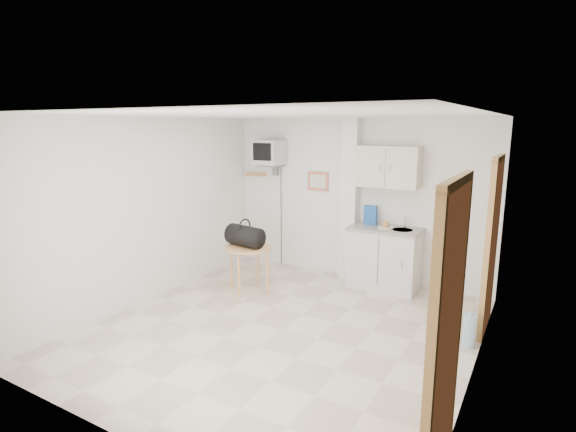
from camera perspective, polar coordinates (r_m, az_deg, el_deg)
The scene contains 7 objects.
ground at distance 5.52m, azimuth -0.72°, elevation -14.23°, with size 4.50×4.50×0.00m, color beige.
room_envelope at distance 5.00m, azimuth 2.12°, elevation 1.64°, with size 4.24×4.54×2.55m.
kitchenette at distance 6.76m, azimuth 12.23°, elevation -2.36°, with size 1.03×0.58×2.10m.
crt_television at distance 7.47m, azimuth -2.40°, elevation 7.97°, with size 0.44×0.45×2.15m.
round_table at distance 6.53m, azimuth -5.03°, elevation -4.56°, with size 0.67×0.67×0.67m.
duffel_bag at distance 6.48m, azimuth -5.49°, elevation -2.53°, with size 0.59×0.39×0.41m.
water_bottle at distance 5.44m, azimuth 22.01°, elevation -13.35°, with size 0.14×0.14×0.41m.
Camera 1 is at (2.55, -4.27, 2.39)m, focal length 28.00 mm.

